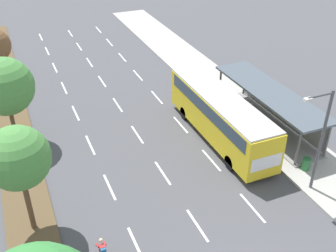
{
  "coord_description": "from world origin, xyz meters",
  "views": [
    {
      "loc": [
        -7.59,
        -8.24,
        15.97
      ],
      "look_at": [
        1.78,
        13.92,
        1.2
      ],
      "focal_mm": 43.08,
      "sensor_mm": 36.0,
      "label": 1
    }
  ],
  "objects_px": {
    "median_tree_third": "(4,87)",
    "bus_shelter": "(271,104)",
    "median_tree_second": "(18,158)",
    "trash_bin": "(306,164)",
    "bus": "(220,113)",
    "streetlight": "(320,136)"
  },
  "relations": [
    {
      "from": "bus",
      "to": "median_tree_third",
      "type": "distance_m",
      "value": 14.51
    },
    {
      "from": "median_tree_second",
      "to": "median_tree_third",
      "type": "xyz_separation_m",
      "value": [
        -0.04,
        8.86,
        -0.18
      ]
    },
    {
      "from": "median_tree_second",
      "to": "bus_shelter",
      "type": "bearing_deg",
      "value": 12.49
    },
    {
      "from": "bus_shelter",
      "to": "median_tree_third",
      "type": "height_order",
      "value": "median_tree_third"
    },
    {
      "from": "streetlight",
      "to": "trash_bin",
      "type": "xyz_separation_m",
      "value": [
        1.03,
        1.55,
        -3.31
      ]
    },
    {
      "from": "bus",
      "to": "median_tree_third",
      "type": "xyz_separation_m",
      "value": [
        -13.43,
        4.95,
        2.38
      ]
    },
    {
      "from": "median_tree_third",
      "to": "trash_bin",
      "type": "bearing_deg",
      "value": -32.27
    },
    {
      "from": "bus_shelter",
      "to": "trash_bin",
      "type": "distance_m",
      "value": 5.8
    },
    {
      "from": "median_tree_second",
      "to": "bus",
      "type": "bearing_deg",
      "value": 16.31
    },
    {
      "from": "bus_shelter",
      "to": "streetlight",
      "type": "distance_m",
      "value": 7.68
    },
    {
      "from": "bus_shelter",
      "to": "bus",
      "type": "bearing_deg",
      "value": 179.95
    },
    {
      "from": "median_tree_second",
      "to": "trash_bin",
      "type": "bearing_deg",
      "value": -5.65
    },
    {
      "from": "bus_shelter",
      "to": "trash_bin",
      "type": "relative_size",
      "value": 12.81
    },
    {
      "from": "bus_shelter",
      "to": "bus",
      "type": "distance_m",
      "value": 4.28
    },
    {
      "from": "bus_shelter",
      "to": "median_tree_third",
      "type": "xyz_separation_m",
      "value": [
        -17.71,
        4.95,
        2.58
      ]
    },
    {
      "from": "median_tree_third",
      "to": "bus_shelter",
      "type": "bearing_deg",
      "value": -15.62
    },
    {
      "from": "bus",
      "to": "streetlight",
      "type": "height_order",
      "value": "streetlight"
    },
    {
      "from": "bus",
      "to": "trash_bin",
      "type": "relative_size",
      "value": 13.28
    },
    {
      "from": "bus_shelter",
      "to": "median_tree_second",
      "type": "xyz_separation_m",
      "value": [
        -17.67,
        -3.91,
        2.76
      ]
    },
    {
      "from": "bus",
      "to": "trash_bin",
      "type": "bearing_deg",
      "value": -60.07
    },
    {
      "from": "bus_shelter",
      "to": "bus",
      "type": "height_order",
      "value": "bus"
    },
    {
      "from": "median_tree_second",
      "to": "streetlight",
      "type": "height_order",
      "value": "streetlight"
    }
  ]
}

